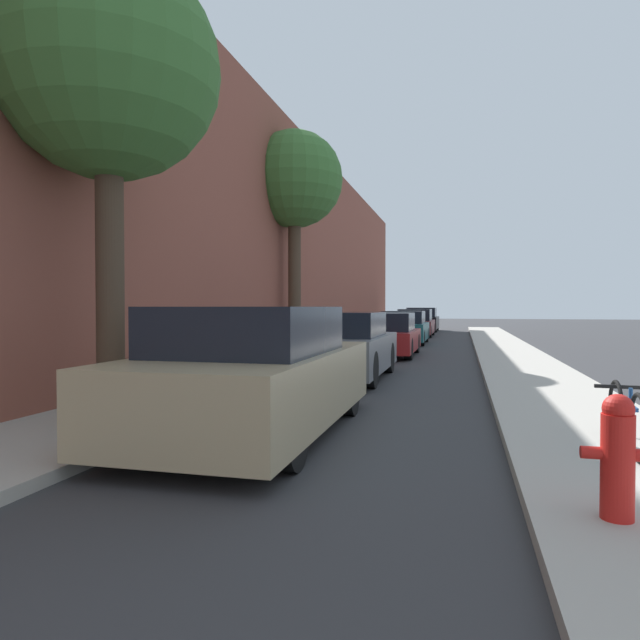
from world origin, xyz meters
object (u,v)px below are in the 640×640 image
parked_car_black (422,320)px  bicycle (626,417)px  parked_car_red (386,335)px  parked_car_grey (343,347)px  parked_car_maroon (415,324)px  fire_hydrant (618,455)px  street_tree_near (108,71)px  street_tree_far (294,182)px  parked_car_champagne (255,374)px  parked_car_teal (404,328)px

parked_car_black → bicycle: (3.94, -29.13, -0.26)m
parked_car_red → parked_car_black: (-0.13, 17.85, 0.07)m
parked_car_grey → parked_car_maroon: 17.60m
parked_car_maroon → fire_hydrant: (3.31, -25.07, -0.12)m
parked_car_black → fire_hydrant: 31.27m
parked_car_maroon → street_tree_near: 23.07m
street_tree_far → fire_hydrant: 14.38m
parked_car_champagne → parked_car_red: (0.11, 11.04, -0.09)m
parked_car_champagne → street_tree_near: street_tree_near is taller
street_tree_near → parked_car_grey: bearing=67.8°
street_tree_near → fire_hydrant: street_tree_near is taller
parked_car_maroon → street_tree_near: (-2.17, -22.63, 3.93)m
parked_car_black → bicycle: bearing=-82.3°
fire_hydrant → parked_car_black: bearing=96.2°
parked_car_champagne → street_tree_near: (-2.11, 0.24, 3.87)m
parked_car_grey → fire_hydrant: size_ratio=5.03×
parked_car_teal → street_tree_far: street_tree_far is taller
parked_car_red → street_tree_far: bearing=-159.0°
parked_car_teal → street_tree_far: size_ratio=0.61×
parked_car_black → street_tree_near: bearing=-94.2°
street_tree_far → bicycle: (6.47, -10.26, -4.84)m
parked_car_black → street_tree_far: bearing=-97.6°
parked_car_red → bicycle: parked_car_red is taller
parked_car_grey → fire_hydrant: 8.22m
parked_car_grey → bicycle: size_ratio=2.69×
parked_car_champagne → parked_car_grey: parked_car_champagne is taller
parked_car_maroon → parked_car_black: (-0.08, 6.02, 0.04)m
parked_car_champagne → parked_car_maroon: 22.87m
parked_car_teal → parked_car_maroon: parked_car_maroon is taller
parked_car_teal → bicycle: size_ratio=2.64×
parked_car_grey → street_tree_near: bearing=-112.2°
parked_car_red → street_tree_near: size_ratio=0.69×
parked_car_champagne → parked_car_red: bearing=89.4°
parked_car_champagne → street_tree_near: 4.41m
parked_car_champagne → street_tree_far: 11.30m
parked_car_champagne → parked_car_grey: size_ratio=1.07×
parked_car_teal → fire_hydrant: size_ratio=4.95×
parked_car_grey → fire_hydrant: (3.42, -7.47, -0.13)m
parked_car_maroon → parked_car_black: parked_car_black is taller
street_tree_near → parked_car_maroon: bearing=84.5°
parked_car_black → fire_hydrant: parked_car_black is taller
parked_car_maroon → street_tree_near: street_tree_near is taller
street_tree_near → fire_hydrant: 7.23m
parked_car_black → street_tree_near: street_tree_near is taller
parked_car_champagne → fire_hydrant: bearing=-33.2°
fire_hydrant → bicycle: size_ratio=0.53×
parked_car_grey → street_tree_near: 6.70m
fire_hydrant → parked_car_grey: bearing=114.6°
parked_car_champagne → fire_hydrant: (3.36, -2.20, -0.18)m
parked_car_black → street_tree_near: size_ratio=0.75×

